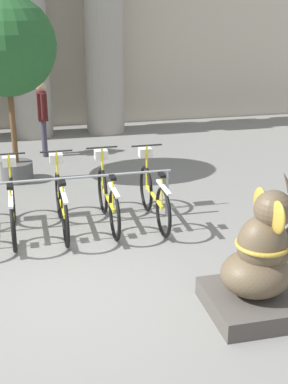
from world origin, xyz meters
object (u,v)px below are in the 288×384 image
Objects in this scene: bicycle_3 at (108,198)px; person_pedestrian at (43,112)px; potted_tree at (6,49)px; bicycle_2 at (61,203)px; bicycle_4 at (154,195)px; elephant_statue at (260,267)px; bicycle_1 at (12,207)px.

person_pedestrian is at bearing 100.01° from bicycle_3.
potted_tree is at bearing 118.65° from bicycle_3.
bicycle_3 is (0.69, 0.05, 0.00)m from bicycle_2.
person_pedestrian reaches higher than bicycle_3.
elephant_statue is at bearing -79.83° from bicycle_4.
bicycle_4 is 1.10× the size of person_pedestrian.
bicycle_1 is 1.00× the size of bicycle_2.
bicycle_2 is 0.70m from bicycle_3.
bicycle_2 is 4.02m from person_pedestrian.
bicycle_2 is at bearing -179.92° from bicycle_4.
bicycle_4 is at bearing 0.08° from bicycle_2.
bicycle_3 is 0.70m from bicycle_4.
bicycle_4 is at bearing -70.78° from person_pedestrian.
elephant_statue reaches higher than bicycle_3.
bicycle_1 is 3.71m from elephant_statue.
person_pedestrian reaches higher than bicycle_2.
elephant_statue is at bearing -55.01° from bicycle_2.
bicycle_1 is at bearing 178.46° from bicycle_2.
potted_tree is at bearing -111.54° from person_pedestrian.
potted_tree is (-0.61, -1.55, 1.44)m from person_pedestrian.
potted_tree reaches higher than bicycle_3.
elephant_statue is (2.56, -2.69, 0.12)m from bicycle_1.
bicycle_2 and bicycle_4 have the same top height.
potted_tree is (0.08, 2.42, 1.96)m from bicycle_1.
bicycle_2 is 1.08× the size of elephant_statue.
person_pedestrian is (-0.69, 3.93, 0.52)m from bicycle_3.
bicycle_3 is at bearing 4.14° from bicycle_2.
bicycle_4 is at bearing -0.46° from bicycle_1.
bicycle_4 is 3.71m from potted_tree.
elephant_statue is (0.48, -2.67, 0.12)m from bicycle_4.
bicycle_1 is 1.08× the size of elephant_statue.
bicycle_2 is 3.19m from potted_tree.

